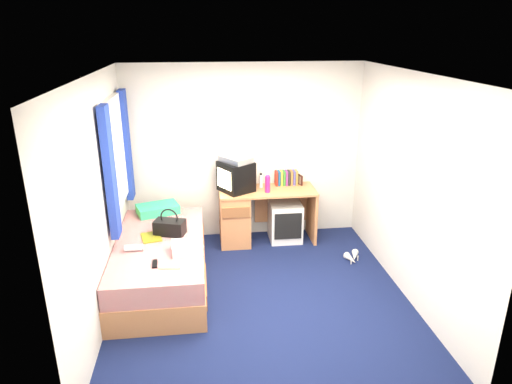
{
  "coord_description": "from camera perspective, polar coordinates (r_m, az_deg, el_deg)",
  "views": [
    {
      "loc": [
        -0.59,
        -4.31,
        2.81
      ],
      "look_at": [
        0.03,
        0.7,
        0.99
      ],
      "focal_mm": 32.0,
      "sensor_mm": 36.0,
      "label": 1
    }
  ],
  "objects": [
    {
      "name": "remote_control",
      "position": [
        4.8,
        -12.53,
        -8.76
      ],
      "size": [
        0.06,
        0.16,
        0.02
      ],
      "primitive_type": "cube",
      "rotation": [
        0.0,
        0.0,
        0.05
      ],
      "color": "black",
      "rests_on": "bed"
    },
    {
      "name": "book_row",
      "position": [
        6.33,
        3.79,
        1.79
      ],
      "size": [
        0.31,
        0.13,
        0.2
      ],
      "color": "maroon",
      "rests_on": "desk"
    },
    {
      "name": "desk",
      "position": [
        6.26,
        -1.12,
        -2.74
      ],
      "size": [
        1.3,
        0.55,
        0.75
      ],
      "color": "tan",
      "rests_on": "ground"
    },
    {
      "name": "bed",
      "position": [
        5.42,
        -11.76,
        -8.58
      ],
      "size": [
        1.01,
        2.0,
        0.54
      ],
      "color": "tan",
      "rests_on": "ground"
    },
    {
      "name": "colour_swatch_fan",
      "position": [
        4.71,
        -10.75,
        -9.26
      ],
      "size": [
        0.23,
        0.09,
        0.01
      ],
      "primitive_type": "cube",
      "rotation": [
        0.0,
        0.0,
        -0.12
      ],
      "color": "gold",
      "rests_on": "bed"
    },
    {
      "name": "pink_water_bottle",
      "position": [
        6.03,
        1.45,
        0.95
      ],
      "size": [
        0.09,
        0.09,
        0.22
      ],
      "primitive_type": "cylinder",
      "rotation": [
        0.0,
        0.0,
        -0.31
      ],
      "color": "#E01F6D",
      "rests_on": "desk"
    },
    {
      "name": "picture_frame",
      "position": [
        6.36,
        5.53,
        1.53
      ],
      "size": [
        0.05,
        0.12,
        0.14
      ],
      "primitive_type": "cube",
      "rotation": [
        0.0,
        0.0,
        0.28
      ],
      "color": "black",
      "rests_on": "desk"
    },
    {
      "name": "water_bottle",
      "position": [
        5.12,
        -15.01,
        -6.76
      ],
      "size": [
        0.2,
        0.08,
        0.07
      ],
      "primitive_type": "cylinder",
      "rotation": [
        0.0,
        1.57,
        0.03
      ],
      "color": "silver",
      "rests_on": "bed"
    },
    {
      "name": "white_heels",
      "position": [
        6.02,
        12.01,
        -8.0
      ],
      "size": [
        0.23,
        0.31,
        0.09
      ],
      "color": "silver",
      "rests_on": "ground"
    },
    {
      "name": "aerosol_can",
      "position": [
        6.21,
        0.62,
        1.37
      ],
      "size": [
        0.05,
        0.05,
        0.18
      ],
      "primitive_type": "cylinder",
      "rotation": [
        0.0,
        0.0,
        0.03
      ],
      "color": "silver",
      "rests_on": "desk"
    },
    {
      "name": "handbag",
      "position": [
        5.4,
        -10.73,
        -4.3
      ],
      "size": [
        0.39,
        0.29,
        0.32
      ],
      "rotation": [
        0.0,
        0.0,
        -0.31
      ],
      "color": "black",
      "rests_on": "bed"
    },
    {
      "name": "window_assembly",
      "position": [
        5.48,
        -16.94,
        4.27
      ],
      "size": [
        0.11,
        1.42,
        1.4
      ],
      "color": "silver",
      "rests_on": "room_shell"
    },
    {
      "name": "ground",
      "position": [
        5.18,
        0.6,
        -13.0
      ],
      "size": [
        3.4,
        3.4,
        0.0
      ],
      "primitive_type": "plane",
      "color": "#0C1438",
      "rests_on": "ground"
    },
    {
      "name": "towel",
      "position": [
        4.97,
        -8.6,
        -6.88
      ],
      "size": [
        0.35,
        0.3,
        0.11
      ],
      "primitive_type": "cube",
      "rotation": [
        0.0,
        0.0,
        0.09
      ],
      "color": "silver",
      "rests_on": "bed"
    },
    {
      "name": "storage_cube",
      "position": [
        6.37,
        3.65,
        -3.67
      ],
      "size": [
        0.44,
        0.44,
        0.54
      ],
      "primitive_type": "cube",
      "rotation": [
        0.0,
        0.0,
        -0.01
      ],
      "color": "silver",
      "rests_on": "ground"
    },
    {
      "name": "pillow",
      "position": [
        6.05,
        -12.17,
        -2.09
      ],
      "size": [
        0.59,
        0.47,
        0.11
      ],
      "primitive_type": "cube",
      "rotation": [
        0.0,
        0.0,
        0.32
      ],
      "color": "teal",
      "rests_on": "bed"
    },
    {
      "name": "room_shell",
      "position": [
        4.56,
        0.67,
        2.51
      ],
      "size": [
        3.4,
        3.4,
        3.4
      ],
      "color": "white",
      "rests_on": "ground"
    },
    {
      "name": "vcr",
      "position": [
        5.99,
        -2.54,
        4.11
      ],
      "size": [
        0.46,
        0.48,
        0.07
      ],
      "primitive_type": "cube",
      "rotation": [
        0.0,
        0.0,
        -0.92
      ],
      "color": "silver",
      "rests_on": "crt_tv"
    },
    {
      "name": "magazine",
      "position": [
        5.39,
        -12.97,
        -5.53
      ],
      "size": [
        0.27,
        0.32,
        0.01
      ],
      "primitive_type": "cube",
      "rotation": [
        0.0,
        0.0,
        0.24
      ],
      "color": "yellow",
      "rests_on": "bed"
    },
    {
      "name": "crt_tv",
      "position": [
        6.06,
        -2.55,
        1.95
      ],
      "size": [
        0.52,
        0.53,
        0.4
      ],
      "rotation": [
        0.0,
        0.0,
        -1.04
      ],
      "color": "black",
      "rests_on": "desk"
    }
  ]
}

